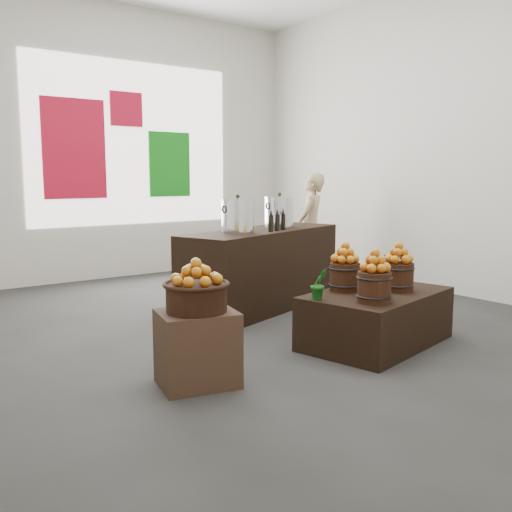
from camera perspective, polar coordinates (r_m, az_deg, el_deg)
ground at (r=5.92m, az=-0.21°, el=-6.87°), size 7.00×7.00×0.00m
back_wall at (r=8.81m, az=-14.05°, el=10.89°), size 6.00×0.04×4.00m
back_opening at (r=8.91m, az=-12.18°, el=10.91°), size 3.20×0.02×2.40m
deco_red_left at (r=8.56m, az=-17.72°, el=10.17°), size 0.90×0.04×1.40m
deco_green_right at (r=9.15m, az=-8.63°, el=9.04°), size 0.70×0.04×1.00m
deco_red_upper at (r=8.90m, az=-12.86°, el=14.13°), size 0.50×0.04×0.50m
crate at (r=4.23m, az=-5.90°, el=-9.16°), size 0.64×0.57×0.55m
wicker_basket at (r=4.14m, az=-5.97°, el=-4.19°), size 0.44×0.44×0.20m
apples_in_basket at (r=4.10m, az=-6.01°, el=-1.56°), size 0.34×0.34×0.18m
display_table at (r=5.33m, az=11.94°, el=-6.08°), size 1.54×1.13×0.48m
apple_bucket_front_left at (r=4.82m, az=11.73°, el=-3.07°), size 0.28×0.28×0.26m
apples_in_bucket_front_left at (r=4.78m, az=11.81°, el=-0.46°), size 0.21×0.21×0.19m
apple_bucket_front_right at (r=5.36m, az=14.01°, el=-2.03°), size 0.28×0.28×0.26m
apples_in_bucket_front_right at (r=5.32m, az=14.09°, el=0.33°), size 0.21×0.21×0.19m
apple_bucket_rear at (r=5.26m, az=8.87°, el=-2.06°), size 0.28×0.28×0.26m
apples_in_bucket_rear at (r=5.23m, az=8.93°, el=0.33°), size 0.21×0.21×0.19m
herb_garnish_right at (r=5.71m, az=12.22°, el=-1.17°), size 0.29×0.26×0.29m
herb_garnish_left at (r=4.86m, az=6.31°, el=-2.79°), size 0.16×0.14×0.27m
counter at (r=6.56m, az=0.61°, el=-1.32°), size 2.34×1.37×0.91m
stock_pot_left at (r=6.12m, az=-1.84°, el=3.94°), size 0.35×0.35×0.35m
stock_pot_center at (r=6.78m, az=2.35°, el=4.33°), size 0.35×0.35×0.35m
oil_cruets at (r=6.37m, az=2.27°, el=3.68°), size 0.25×0.13×0.25m
shopper at (r=8.24m, az=5.51°, el=2.84°), size 0.68×0.62×1.57m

